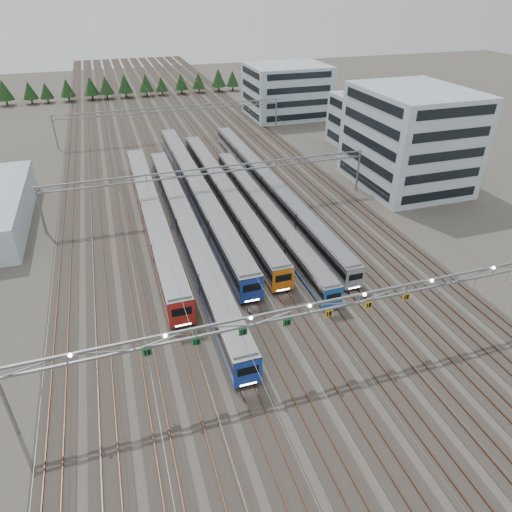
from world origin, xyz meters
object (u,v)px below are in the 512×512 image
object	(u,v)px
train_f	(268,184)
depot_bldg_mid	(368,122)
train_d	(225,193)
gantry_near	(308,312)
train_b	(187,228)
gantry_far	(172,113)
train_c	(197,189)
train_e	(264,211)
gantry_mid	(214,175)
train_a	(152,213)
depot_bldg_south	(410,139)
depot_bldg_north	(287,91)

from	to	relation	value
train_f	depot_bldg_mid	xyz separation A→B (m)	(32.29, 20.26, 3.85)
train_d	gantry_near	distance (m)	42.14
depot_bldg_mid	gantry_near	bearing A→B (deg)	-124.27
train_b	gantry_far	distance (m)	55.17
gantry_near	depot_bldg_mid	size ratio (longest dim) A/B	3.52
train_c	depot_bldg_mid	world-z (taller)	depot_bldg_mid
train_d	train_e	xyz separation A→B (m)	(4.50, -8.58, -0.27)
gantry_mid	depot_bldg_mid	size ratio (longest dim) A/B	3.52
train_a	train_b	xyz separation A→B (m)	(4.50, -6.73, -0.13)
gantry_mid	depot_bldg_south	bearing A→B (deg)	0.24
train_f	train_b	bearing A→B (deg)	-143.74
train_f	depot_bldg_north	size ratio (longest dim) A/B	3.07
train_a	train_b	world-z (taller)	train_a
gantry_mid	train_d	bearing A→B (deg)	36.65
train_b	depot_bldg_mid	bearing A→B (deg)	33.64
train_f	depot_bldg_mid	bearing A→B (deg)	32.10
train_e	depot_bldg_mid	size ratio (longest dim) A/B	3.26
depot_bldg_mid	depot_bldg_north	distance (m)	33.55
train_b	depot_bldg_north	distance (m)	78.53
train_e	depot_bldg_north	xyz separation A→B (m)	(28.74, 63.32, 5.29)
train_a	gantry_near	bearing A→B (deg)	-73.26
train_a	gantry_near	distance (m)	39.19
train_e	train_f	size ratio (longest dim) A/B	0.77
gantry_mid	gantry_far	distance (m)	45.00
gantry_near	gantry_mid	distance (m)	40.12
train_a	depot_bldg_mid	xyz separation A→B (m)	(54.79, 26.73, 3.58)
gantry_near	gantry_mid	world-z (taller)	gantry_near
train_e	gantry_mid	xyz separation A→B (m)	(-6.75, 6.91, 4.46)
gantry_far	train_d	bearing A→B (deg)	-87.03
gantry_mid	depot_bldg_mid	distance (m)	49.66
train_f	train_c	bearing A→B (deg)	175.53
gantry_near	gantry_far	distance (m)	85.12
train_e	depot_bldg_mid	bearing A→B (deg)	39.91
train_c	train_e	size ratio (longest dim) A/B	1.28
train_a	train_d	bearing A→B (deg)	18.59
train_d	train_c	bearing A→B (deg)	146.44
train_f	gantry_mid	size ratio (longest dim) A/B	1.20
train_b	train_f	bearing A→B (deg)	36.26
depot_bldg_north	gantry_far	bearing A→B (deg)	-162.18
train_c	gantry_mid	xyz separation A→B (m)	(2.25, -4.66, 4.07)
train_b	train_e	world-z (taller)	train_b
train_a	gantry_far	bearing A→B (deg)	76.77
train_a	depot_bldg_north	distance (m)	75.65
train_a	train_f	world-z (taller)	train_a
train_b	train_d	xyz separation A→B (m)	(9.00, 11.27, 0.03)
gantry_mid	gantry_far	bearing A→B (deg)	90.00
train_a	gantry_mid	distance (m)	12.31
train_e	depot_bldg_mid	xyz separation A→B (m)	(36.79, 30.77, 3.95)
gantry_near	depot_bldg_mid	distance (m)	77.43
gantry_mid	depot_bldg_south	world-z (taller)	depot_bldg_south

